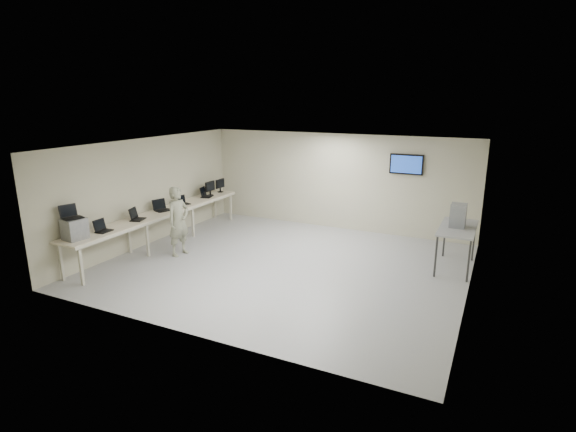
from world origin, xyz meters
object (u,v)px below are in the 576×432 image
at_px(workbench, 162,214).
at_px(soldier, 178,221).
at_px(side_table, 458,230).
at_px(equipment_box, 75,229).

distance_m(workbench, soldier, 1.02).
distance_m(workbench, side_table, 7.35).
distance_m(equipment_box, soldier, 2.39).
bearing_deg(workbench, equipment_box, -91.37).
height_order(equipment_box, side_table, equipment_box).
bearing_deg(soldier, equipment_box, 164.11).
bearing_deg(equipment_box, side_table, 37.05).
distance_m(soldier, side_table, 6.58).
height_order(workbench, equipment_box, equipment_box).
height_order(equipment_box, soldier, soldier).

